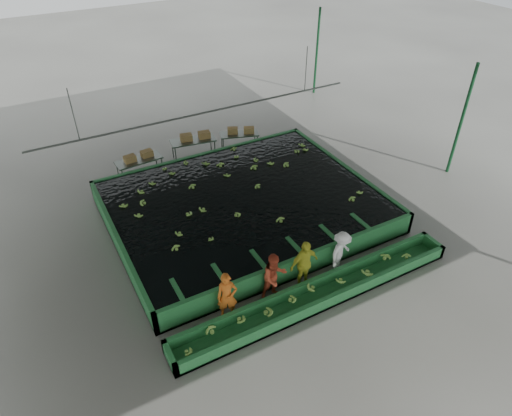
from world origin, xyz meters
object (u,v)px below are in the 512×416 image
worker_b (274,277)px  packing_table_left (140,168)px  box_stack_left (139,159)px  worker_a (227,296)px  packing_table_right (239,141)px  box_stack_right (241,133)px  worker_c (304,264)px  packing_table_mid (194,149)px  sorting_trough (318,294)px  flotation_tank (244,206)px  box_stack_mid (196,139)px  worker_d (341,252)px

worker_b → packing_table_left: (-1.55, 9.04, -0.41)m
packing_table_left → box_stack_left: size_ratio=1.57×
worker_a → packing_table_right: bearing=80.7°
packing_table_left → box_stack_right: (5.14, 0.23, 0.39)m
worker_a → packing_table_right: (5.12, 9.26, -0.42)m
worker_c → box_stack_left: worker_c is taller
packing_table_left → packing_table_mid: (2.76, 0.49, 0.02)m
worker_b → sorting_trough: bearing=-34.0°
packing_table_left → box_stack_right: 5.16m
flotation_tank → box_stack_right: (2.43, 4.97, 0.39)m
packing_table_mid → box_stack_mid: (0.14, 0.02, 0.48)m
sorting_trough → box_stack_left: box_stack_left is taller
worker_a → box_stack_right: worker_a is taller
flotation_tank → worker_c: bearing=-90.8°
worker_d → packing_table_mid: worker_d is taller
box_stack_left → worker_d: bearing=-65.6°
packing_table_mid → box_stack_right: box_stack_right is taller
worker_a → box_stack_right: 10.64m
worker_b → box_stack_mid: bearing=82.6°
sorting_trough → packing_table_left: bearing=105.4°
sorting_trough → packing_table_mid: (0.05, 10.33, 0.22)m
worker_c → packing_table_left: (-2.65, 9.04, -0.45)m
packing_table_mid → packing_table_left: bearing=-169.9°
worker_a → worker_d: bearing=19.6°
worker_b → box_stack_mid: worker_b is taller
worker_b → box_stack_right: size_ratio=1.36×
packing_table_right → worker_c: bearing=-104.5°
sorting_trough → worker_b: (-1.16, 0.80, 0.62)m
packing_table_left → packing_table_right: (5.05, 0.23, -0.04)m
flotation_tank → box_stack_mid: box_stack_mid is taller
packing_table_right → box_stack_right: (0.10, 0.00, 0.42)m
worker_c → packing_table_mid: 9.54m
worker_d → box_stack_left: 9.96m
worker_d → packing_table_mid: bearing=74.2°
sorting_trough → worker_c: bearing=94.2°
worker_c → flotation_tank: bearing=85.5°
packing_table_right → worker_b: bearing=-110.7°
packing_table_mid → worker_a: bearing=-106.6°
flotation_tank → packing_table_mid: 5.23m
box_stack_mid → packing_table_right: bearing=-7.5°
flotation_tank → packing_table_left: bearing=119.8°
worker_c → packing_table_left: size_ratio=0.90×
worker_a → flotation_tank: bearing=76.7°
box_stack_mid → box_stack_right: size_ratio=1.09×
worker_a → packing_table_left: (0.08, 9.04, -0.38)m
worker_a → box_stack_left: 9.07m
box_stack_mid → box_stack_right: bearing=-7.1°
packing_table_mid → packing_table_right: (2.29, -0.27, -0.05)m
worker_c → sorting_trough: bearing=-89.6°
worker_c → worker_d: bearing=-3.8°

